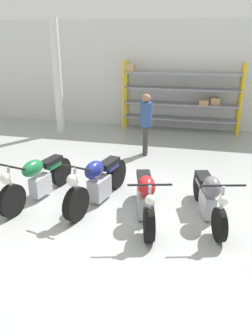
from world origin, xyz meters
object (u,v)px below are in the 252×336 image
(shelving_rack, at_px, (181,96))
(motorcycle_grey, at_px, (209,196))
(motorcycle_blue, at_px, (98,182))
(person_browsing, at_px, (146,120))
(motorcycle_green, at_px, (38,179))
(motorcycle_red, at_px, (146,197))

(shelving_rack, relative_size, motorcycle_grey, 2.03)
(shelving_rack, bearing_deg, motorcycle_blue, -101.44)
(shelving_rack, xyz_separation_m, person_browsing, (-0.73, -2.74, -0.20))
(motorcycle_green, xyz_separation_m, person_browsing, (1.64, 3.13, 0.54))
(shelving_rack, distance_m, motorcycle_blue, 5.89)
(shelving_rack, bearing_deg, motorcycle_grey, -80.60)
(motorcycle_red, distance_m, person_browsing, 3.45)
(motorcycle_green, xyz_separation_m, motorcycle_blue, (1.21, 0.15, -0.01))
(motorcycle_red, bearing_deg, shelving_rack, 164.13)
(motorcycle_grey, relative_size, person_browsing, 1.15)
(shelving_rack, distance_m, motorcycle_grey, 5.97)
(shelving_rack, height_order, motorcycle_green, shelving_rack)
(shelving_rack, relative_size, motorcycle_green, 1.87)
(motorcycle_grey, bearing_deg, motorcycle_green, -103.88)
(motorcycle_red, bearing_deg, motorcycle_grey, 88.28)
(motorcycle_blue, bearing_deg, motorcycle_red, 83.73)
(motorcycle_green, bearing_deg, motorcycle_red, 96.75)
(motorcycle_blue, xyz_separation_m, person_browsing, (0.43, 2.98, 0.55))
(person_browsing, bearing_deg, motorcycle_grey, 113.64)
(motorcycle_grey, bearing_deg, person_browsing, -165.83)
(motorcycle_blue, bearing_deg, motorcycle_green, -69.29)
(motorcycle_green, bearing_deg, motorcycle_grey, 102.91)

